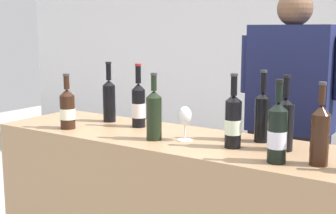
{
  "coord_description": "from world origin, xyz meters",
  "views": [
    {
      "loc": [
        1.12,
        -1.89,
        1.52
      ],
      "look_at": [
        -0.12,
        0.0,
        1.13
      ],
      "focal_mm": 48.8,
      "sensor_mm": 36.0,
      "label": 1
    }
  ],
  "objects_px": {
    "wine_bottle_1": "(262,115)",
    "wine_bottle_9": "(320,133)",
    "wine_bottle_7": "(109,99)",
    "wine_bottle_0": "(285,122)",
    "wine_bottle_2": "(233,117)",
    "wine_bottle_8": "(233,121)",
    "wine_bottle_4": "(277,133)",
    "wine_bottle_5": "(67,109)",
    "person_server": "(289,148)",
    "wine_glass": "(185,117)",
    "wine_bottle_3": "(154,114)",
    "wine_bottle_6": "(139,105)"
  },
  "relations": [
    {
      "from": "wine_bottle_1",
      "to": "wine_bottle_6",
      "type": "bearing_deg",
      "value": -175.71
    },
    {
      "from": "person_server",
      "to": "wine_bottle_4",
      "type": "bearing_deg",
      "value": -75.25
    },
    {
      "from": "wine_bottle_3",
      "to": "wine_glass",
      "type": "distance_m",
      "value": 0.15
    },
    {
      "from": "wine_bottle_1",
      "to": "wine_glass",
      "type": "bearing_deg",
      "value": -150.32
    },
    {
      "from": "wine_bottle_0",
      "to": "wine_bottle_1",
      "type": "relative_size",
      "value": 0.98
    },
    {
      "from": "wine_bottle_0",
      "to": "wine_bottle_8",
      "type": "xyz_separation_m",
      "value": [
        -0.21,
        -0.08,
        -0.01
      ]
    },
    {
      "from": "wine_bottle_3",
      "to": "wine_bottle_9",
      "type": "bearing_deg",
      "value": 0.86
    },
    {
      "from": "wine_bottle_1",
      "to": "wine_bottle_2",
      "type": "bearing_deg",
      "value": -162.04
    },
    {
      "from": "wine_bottle_4",
      "to": "wine_bottle_7",
      "type": "xyz_separation_m",
      "value": [
        -1.12,
        0.27,
        0.01
      ]
    },
    {
      "from": "wine_bottle_6",
      "to": "wine_bottle_7",
      "type": "distance_m",
      "value": 0.24
    },
    {
      "from": "wine_bottle_0",
      "to": "wine_bottle_3",
      "type": "xyz_separation_m",
      "value": [
        -0.6,
        -0.16,
        -0.0
      ]
    },
    {
      "from": "wine_bottle_0",
      "to": "wine_bottle_8",
      "type": "distance_m",
      "value": 0.23
    },
    {
      "from": "wine_bottle_3",
      "to": "person_server",
      "type": "bearing_deg",
      "value": 59.5
    },
    {
      "from": "wine_bottle_2",
      "to": "person_server",
      "type": "distance_m",
      "value": 0.6
    },
    {
      "from": "wine_bottle_9",
      "to": "person_server",
      "type": "distance_m",
      "value": 0.85
    },
    {
      "from": "wine_bottle_1",
      "to": "wine_bottle_3",
      "type": "xyz_separation_m",
      "value": [
        -0.46,
        -0.25,
        -0.0
      ]
    },
    {
      "from": "wine_bottle_1",
      "to": "wine_bottle_9",
      "type": "height_order",
      "value": "wine_bottle_1"
    },
    {
      "from": "wine_bottle_3",
      "to": "wine_bottle_2",
      "type": "bearing_deg",
      "value": 32.68
    },
    {
      "from": "wine_bottle_4",
      "to": "wine_bottle_5",
      "type": "xyz_separation_m",
      "value": [
        -1.18,
        -0.0,
        -0.02
      ]
    },
    {
      "from": "wine_bottle_7",
      "to": "wine_bottle_9",
      "type": "distance_m",
      "value": 1.29
    },
    {
      "from": "wine_bottle_1",
      "to": "person_server",
      "type": "xyz_separation_m",
      "value": [
        -0.02,
        0.49,
        -0.27
      ]
    },
    {
      "from": "wine_bottle_0",
      "to": "wine_bottle_7",
      "type": "xyz_separation_m",
      "value": [
        -1.08,
        0.07,
        0.01
      ]
    },
    {
      "from": "wine_bottle_6",
      "to": "wine_bottle_7",
      "type": "bearing_deg",
      "value": 173.87
    },
    {
      "from": "wine_bottle_7",
      "to": "wine_bottle_5",
      "type": "bearing_deg",
      "value": -103.37
    },
    {
      "from": "wine_glass",
      "to": "person_server",
      "type": "height_order",
      "value": "person_server"
    },
    {
      "from": "wine_bottle_1",
      "to": "wine_bottle_9",
      "type": "xyz_separation_m",
      "value": [
        0.34,
        -0.24,
        -0.0
      ]
    },
    {
      "from": "wine_bottle_3",
      "to": "wine_bottle_6",
      "type": "relative_size",
      "value": 0.94
    },
    {
      "from": "wine_bottle_4",
      "to": "person_server",
      "type": "distance_m",
      "value": 0.85
    },
    {
      "from": "wine_glass",
      "to": "person_server",
      "type": "xyz_separation_m",
      "value": [
        0.3,
        0.67,
        -0.26
      ]
    },
    {
      "from": "wine_bottle_4",
      "to": "wine_bottle_9",
      "type": "relative_size",
      "value": 1.02
    },
    {
      "from": "wine_bottle_0",
      "to": "person_server",
      "type": "bearing_deg",
      "value": 106.0
    },
    {
      "from": "wine_bottle_1",
      "to": "wine_bottle_3",
      "type": "height_order",
      "value": "wine_bottle_1"
    },
    {
      "from": "wine_bottle_5",
      "to": "wine_bottle_9",
      "type": "distance_m",
      "value": 1.34
    },
    {
      "from": "wine_bottle_3",
      "to": "wine_bottle_4",
      "type": "distance_m",
      "value": 0.64
    },
    {
      "from": "wine_bottle_7",
      "to": "wine_bottle_1",
      "type": "bearing_deg",
      "value": 1.69
    },
    {
      "from": "wine_bottle_0",
      "to": "wine_bottle_2",
      "type": "height_order",
      "value": "wine_bottle_0"
    },
    {
      "from": "wine_bottle_1",
      "to": "wine_glass",
      "type": "distance_m",
      "value": 0.37
    },
    {
      "from": "wine_bottle_7",
      "to": "wine_glass",
      "type": "bearing_deg",
      "value": -14.39
    },
    {
      "from": "wine_bottle_7",
      "to": "wine_bottle_8",
      "type": "height_order",
      "value": "wine_bottle_7"
    },
    {
      "from": "wine_bottle_8",
      "to": "wine_bottle_0",
      "type": "bearing_deg",
      "value": 21.37
    },
    {
      "from": "wine_bottle_8",
      "to": "person_server",
      "type": "distance_m",
      "value": 0.72
    },
    {
      "from": "wine_bottle_5",
      "to": "wine_bottle_8",
      "type": "height_order",
      "value": "wine_bottle_8"
    },
    {
      "from": "wine_bottle_4",
      "to": "wine_bottle_3",
      "type": "bearing_deg",
      "value": 175.73
    },
    {
      "from": "wine_bottle_4",
      "to": "wine_glass",
      "type": "relative_size",
      "value": 2.02
    },
    {
      "from": "wine_bottle_2",
      "to": "wine_bottle_9",
      "type": "relative_size",
      "value": 0.97
    },
    {
      "from": "wine_bottle_3",
      "to": "wine_glass",
      "type": "xyz_separation_m",
      "value": [
        0.13,
        0.07,
        -0.01
      ]
    },
    {
      "from": "wine_bottle_7",
      "to": "wine_glass",
      "type": "xyz_separation_m",
      "value": [
        0.61,
        -0.16,
        -0.02
      ]
    },
    {
      "from": "wine_bottle_2",
      "to": "wine_bottle_7",
      "type": "relative_size",
      "value": 0.93
    },
    {
      "from": "wine_bottle_5",
      "to": "person_server",
      "type": "height_order",
      "value": "person_server"
    },
    {
      "from": "wine_bottle_6",
      "to": "wine_bottle_1",
      "type": "bearing_deg",
      "value": 4.29
    }
  ]
}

